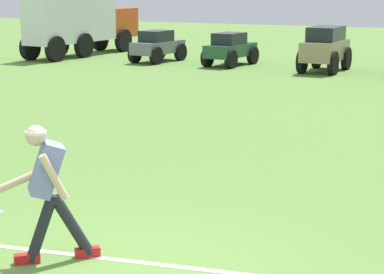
# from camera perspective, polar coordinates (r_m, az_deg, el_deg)

# --- Properties ---
(field_line_paint) EXTENTS (25.24, 3.50, 0.01)m
(field_line_paint) POSITION_cam_1_polar(r_m,az_deg,el_deg) (7.83, -4.97, -9.38)
(field_line_paint) COLOR white
(field_line_paint) RESTS_ON ground_plane
(frisbee_thrower) EXTENTS (0.99, 0.66, 1.43)m
(frisbee_thrower) POSITION_cam_1_polar(r_m,az_deg,el_deg) (7.70, -10.97, -3.66)
(frisbee_thrower) COLOR #23232D
(frisbee_thrower) RESTS_ON ground_plane
(parked_car_slot_a) EXTENTS (1.33, 2.29, 1.10)m
(parked_car_slot_a) POSITION_cam_1_polar(r_m,az_deg,el_deg) (26.42, -2.64, 6.96)
(parked_car_slot_a) COLOR slate
(parked_car_slot_a) RESTS_ON ground_plane
(parked_car_slot_b) EXTENTS (1.33, 2.29, 1.10)m
(parked_car_slot_b) POSITION_cam_1_polar(r_m,az_deg,el_deg) (25.28, 2.93, 6.74)
(parked_car_slot_b) COLOR #235133
(parked_car_slot_b) RESTS_ON ground_plane
(parked_car_slot_c) EXTENTS (1.21, 2.37, 1.40)m
(parked_car_slot_c) POSITION_cam_1_polar(r_m,az_deg,el_deg) (23.97, 10.12, 6.71)
(parked_car_slot_c) COLOR #998466
(parked_car_slot_c) RESTS_ON ground_plane
(box_truck) EXTENTS (1.76, 5.97, 2.20)m
(box_truck) POSITION_cam_1_polar(r_m,az_deg,el_deg) (28.89, -8.51, 8.60)
(box_truck) COLOR #CC4C19
(box_truck) RESTS_ON ground_plane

